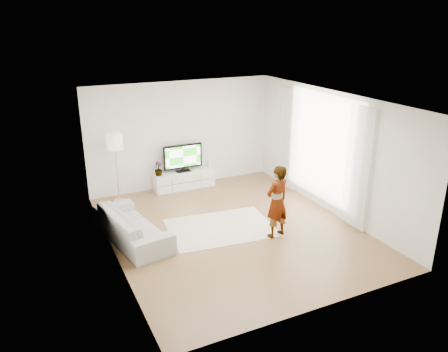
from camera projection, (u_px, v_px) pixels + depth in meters
name	position (u px, v px, depth m)	size (l,w,h in m)	color
floor	(232.00, 230.00, 9.38)	(6.00, 6.00, 0.00)	#8C613F
ceiling	(233.00, 100.00, 8.42)	(6.00, 6.00, 0.00)	white
wall_left	(109.00, 187.00, 7.89)	(0.02, 6.00, 2.80)	white
wall_right	(331.00, 153.00, 9.91)	(0.02, 6.00, 2.80)	white
wall_back	(182.00, 135.00, 11.45)	(5.00, 0.02, 2.80)	white
wall_front	(325.00, 228.00, 6.35)	(5.00, 0.02, 2.80)	white
window	(322.00, 147.00, 10.14)	(0.01, 2.60, 2.50)	white
curtain_near	(358.00, 168.00, 9.04)	(0.04, 0.70, 2.60)	white
curtain_far	(288.00, 139.00, 11.25)	(0.04, 0.70, 2.60)	white
media_console	(184.00, 180.00, 11.62)	(1.62, 0.46, 0.45)	white
television	(183.00, 157.00, 11.43)	(1.06, 0.21, 0.74)	black
game_console	(208.00, 164.00, 11.79)	(0.08, 0.17, 0.22)	white
potted_plant	(158.00, 169.00, 11.20)	(0.20, 0.20, 0.36)	#3F7238
rug	(221.00, 228.00, 9.45)	(2.22, 1.60, 0.01)	beige
player	(277.00, 202.00, 8.84)	(0.56, 0.37, 1.53)	#334772
sofa	(132.00, 225.00, 8.86)	(2.18, 0.85, 0.64)	#A9A9A4
floor_lamp	(115.00, 145.00, 10.34)	(0.38, 0.38, 1.72)	silver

